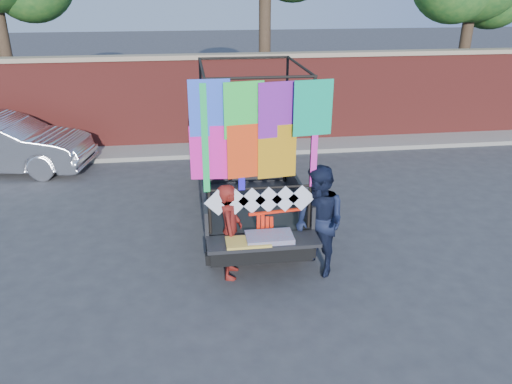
{
  "coord_description": "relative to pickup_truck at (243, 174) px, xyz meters",
  "views": [
    {
      "loc": [
        -1.39,
        -7.3,
        4.46
      ],
      "look_at": [
        -0.38,
        0.08,
        1.32
      ],
      "focal_mm": 35.0,
      "sensor_mm": 36.0,
      "label": 1
    }
  ],
  "objects": [
    {
      "name": "ground",
      "position": [
        0.36,
        -2.25,
        -0.82
      ],
      "size": [
        90.0,
        90.0,
        0.0
      ],
      "primitive_type": "plane",
      "color": "#38383A",
      "rests_on": "ground"
    },
    {
      "name": "pickup_truck",
      "position": [
        0.0,
        0.0,
        0.0
      ],
      "size": [
        2.05,
        5.14,
        3.24
      ],
      "color": "black",
      "rests_on": "ground"
    },
    {
      "name": "brick_wall",
      "position": [
        0.36,
        4.75,
        0.51
      ],
      "size": [
        30.0,
        0.45,
        2.61
      ],
      "color": "maroon",
      "rests_on": "ground"
    },
    {
      "name": "man",
      "position": [
        0.95,
        -2.59,
        0.11
      ],
      "size": [
        1.03,
        1.12,
        1.84
      ],
      "primitive_type": "imported",
      "rotation": [
        0.0,
        0.0,
        -1.1
      ],
      "color": "#141B33",
      "rests_on": "ground"
    },
    {
      "name": "streamer_bundle",
      "position": [
        0.14,
        -2.55,
        0.13
      ],
      "size": [
        0.86,
        0.14,
        0.6
      ],
      "color": "#FF250D",
      "rests_on": "ground"
    },
    {
      "name": "woman",
      "position": [
        -0.48,
        -2.5,
        -0.01
      ],
      "size": [
        0.48,
        0.64,
        1.6
      ],
      "primitive_type": "imported",
      "rotation": [
        0.0,
        0.0,
        1.4
      ],
      "color": "maroon",
      "rests_on": "ground"
    },
    {
      "name": "curb",
      "position": [
        0.36,
        4.05,
        -0.76
      ],
      "size": [
        30.0,
        1.2,
        0.12
      ],
      "primitive_type": "cube",
      "color": "gray",
      "rests_on": "ground"
    },
    {
      "name": "sedan",
      "position": [
        -5.73,
        3.19,
        -0.1
      ],
      "size": [
        4.54,
        2.23,
        1.43
      ],
      "primitive_type": "imported",
      "rotation": [
        0.0,
        0.0,
        1.4
      ],
      "color": "silver",
      "rests_on": "ground"
    }
  ]
}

